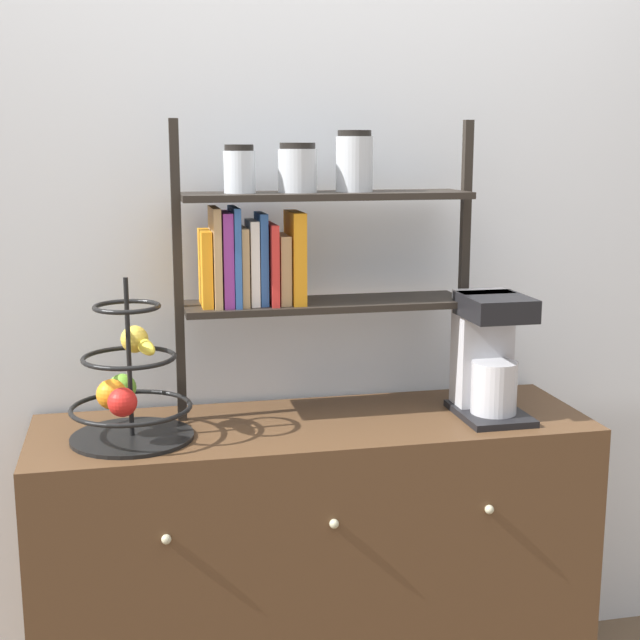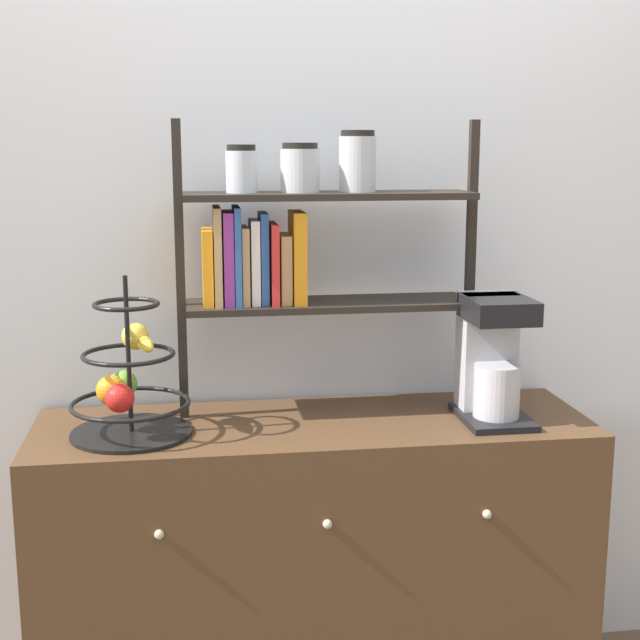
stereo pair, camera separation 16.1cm
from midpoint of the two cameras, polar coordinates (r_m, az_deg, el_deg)
name	(u,v)px [view 2 (the right image)]	position (r m, az deg, el deg)	size (l,w,h in m)	color
wall_back	(301,245)	(2.58, 0.54, 4.84)	(7.00, 0.05, 2.60)	silver
sideboard	(314,569)	(2.56, 1.49, -15.67)	(1.49, 0.48, 0.85)	#4C331E
coffee_maker	(492,356)	(2.46, 12.79, -2.30)	(0.18, 0.25, 0.34)	black
fruit_stand	(128,385)	(2.30, -10.25, -4.15)	(0.31, 0.31, 0.41)	black
shelf_hutch	(292,238)	(2.39, 0.15, 5.25)	(0.82, 0.20, 0.80)	black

